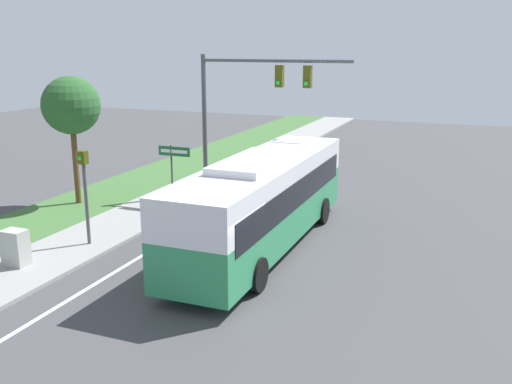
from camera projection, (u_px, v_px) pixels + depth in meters
ground_plane at (214, 297)px, 15.69m from camera, size 80.00×80.00×0.00m
sidewalk at (36, 264)px, 17.90m from camera, size 2.80×80.00×0.12m
lane_divider_near at (105, 278)px, 16.99m from camera, size 0.14×30.00×0.01m
bus at (263, 197)px, 19.12m from camera, size 2.59×11.09×3.26m
signal_gantry at (247, 97)px, 24.28m from camera, size 6.68×0.41×6.36m
pedestrian_signal at (85, 183)px, 19.07m from camera, size 0.28×0.34×3.35m
street_sign at (173, 164)px, 23.88m from camera, size 1.47×0.08×2.70m
utility_cabinet at (15, 248)px, 17.56m from camera, size 0.73×0.54×1.12m
roadside_tree at (71, 106)px, 23.71m from camera, size 2.42×2.42×5.42m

